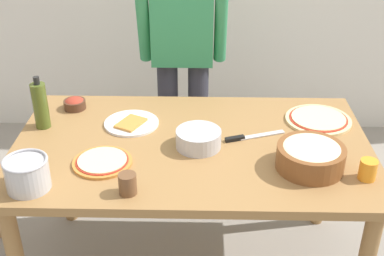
% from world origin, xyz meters
% --- Properties ---
extents(dining_table, '(1.60, 0.96, 0.76)m').
position_xyz_m(dining_table, '(0.00, 0.00, 0.67)').
color(dining_table, olive).
rests_on(dining_table, ground).
extents(person_cook, '(0.49, 0.25, 1.62)m').
position_xyz_m(person_cook, '(-0.07, 0.76, 0.94)').
color(person_cook, '#2D2D38').
rests_on(person_cook, ground).
extents(pizza_raw_on_board, '(0.32, 0.32, 0.02)m').
position_xyz_m(pizza_raw_on_board, '(0.61, 0.22, 0.77)').
color(pizza_raw_on_board, beige).
rests_on(pizza_raw_on_board, dining_table).
extents(pizza_cooked_on_tray, '(0.25, 0.25, 0.02)m').
position_xyz_m(pizza_cooked_on_tray, '(-0.37, -0.17, 0.77)').
color(pizza_cooked_on_tray, '#C67A33').
rests_on(pizza_cooked_on_tray, dining_table).
extents(plate_with_slice, '(0.26, 0.26, 0.02)m').
position_xyz_m(plate_with_slice, '(-0.29, 0.17, 0.77)').
color(plate_with_slice, white).
rests_on(plate_with_slice, dining_table).
extents(popcorn_bowl, '(0.28, 0.28, 0.11)m').
position_xyz_m(popcorn_bowl, '(0.49, -0.19, 0.82)').
color(popcorn_bowl, brown).
rests_on(popcorn_bowl, dining_table).
extents(mixing_bowl_steel, '(0.20, 0.20, 0.08)m').
position_xyz_m(mixing_bowl_steel, '(0.03, -0.03, 0.80)').
color(mixing_bowl_steel, '#B7B7BC').
rests_on(mixing_bowl_steel, dining_table).
extents(small_sauce_bowl, '(0.11, 0.11, 0.06)m').
position_xyz_m(small_sauce_bowl, '(-0.60, 0.33, 0.79)').
color(small_sauce_bowl, '#4C2D1E').
rests_on(small_sauce_bowl, dining_table).
extents(olive_oil_bottle, '(0.07, 0.07, 0.26)m').
position_xyz_m(olive_oil_bottle, '(-0.71, 0.14, 0.87)').
color(olive_oil_bottle, '#47561E').
rests_on(olive_oil_bottle, dining_table).
extents(steel_pot, '(0.17, 0.17, 0.13)m').
position_xyz_m(steel_pot, '(-0.63, -0.35, 0.83)').
color(steel_pot, '#B7B7BC').
rests_on(steel_pot, dining_table).
extents(cup_orange, '(0.07, 0.07, 0.08)m').
position_xyz_m(cup_orange, '(0.71, -0.26, 0.80)').
color(cup_orange, orange).
rests_on(cup_orange, dining_table).
extents(cup_small_brown, '(0.07, 0.07, 0.08)m').
position_xyz_m(cup_small_brown, '(-0.24, -0.38, 0.80)').
color(cup_small_brown, brown).
rests_on(cup_small_brown, dining_table).
extents(chef_knife, '(0.28, 0.12, 0.02)m').
position_xyz_m(chef_knife, '(0.25, 0.05, 0.77)').
color(chef_knife, silver).
rests_on(chef_knife, dining_table).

